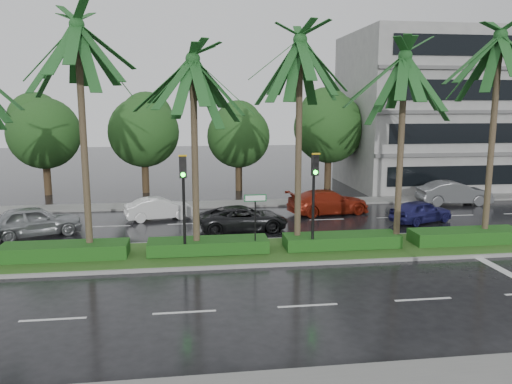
{
  "coord_description": "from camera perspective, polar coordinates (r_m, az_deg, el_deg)",
  "views": [
    {
      "loc": [
        -3.74,
        -20.07,
        6.5
      ],
      "look_at": [
        -0.83,
        1.5,
        2.67
      ],
      "focal_mm": 35.0,
      "sensor_mm": 36.0,
      "label": 1
    }
  ],
  "objects": [
    {
      "name": "ground",
      "position": [
        21.43,
        2.77,
        -7.7
      ],
      "size": [
        120.0,
        120.0,
        0.0
      ],
      "primitive_type": "plane",
      "color": "black",
      "rests_on": "ground"
    },
    {
      "name": "far_sidewalk",
      "position": [
        32.93,
        -1.01,
        -1.31
      ],
      "size": [
        40.0,
        2.0,
        0.12
      ],
      "primitive_type": "cube",
      "color": "slate",
      "rests_on": "ground"
    },
    {
      "name": "median",
      "position": [
        22.35,
        2.3,
        -6.74
      ],
      "size": [
        36.0,
        4.0,
        0.15
      ],
      "color": "gray",
      "rests_on": "ground"
    },
    {
      "name": "hedge",
      "position": [
        22.24,
        2.31,
        -5.82
      ],
      "size": [
        35.2,
        1.4,
        0.6
      ],
      "color": "#144916",
      "rests_on": "median"
    },
    {
      "name": "lane_markings",
      "position": [
        21.77,
        10.93,
        -7.57
      ],
      "size": [
        34.0,
        13.06,
        0.01
      ],
      "color": "silver",
      "rests_on": "ground"
    },
    {
      "name": "palm_row",
      "position": [
        21.31,
        -0.96,
        14.69
      ],
      "size": [
        26.3,
        4.2,
        10.25
      ],
      "color": "#453728",
      "rests_on": "median"
    },
    {
      "name": "signal_median_left",
      "position": [
        20.67,
        -8.28,
        0.11
      ],
      "size": [
        0.34,
        0.42,
        4.36
      ],
      "color": "black",
      "rests_on": "median"
    },
    {
      "name": "signal_median_right",
      "position": [
        21.33,
        6.66,
        0.45
      ],
      "size": [
        0.34,
        0.42,
        4.36
      ],
      "color": "black",
      "rests_on": "median"
    },
    {
      "name": "street_sign",
      "position": [
        21.19,
        -0.08,
        -1.95
      ],
      "size": [
        0.95,
        0.09,
        2.6
      ],
      "color": "black",
      "rests_on": "median"
    },
    {
      "name": "bg_trees",
      "position": [
        37.85,
        -2.63,
        7.25
      ],
      "size": [
        32.91,
        5.42,
        7.83
      ],
      "color": "#352418",
      "rests_on": "ground"
    },
    {
      "name": "building",
      "position": [
        43.36,
        21.15,
        8.64
      ],
      "size": [
        16.0,
        10.0,
        12.0
      ],
      "primitive_type": "cube",
      "color": "gray",
      "rests_on": "ground"
    },
    {
      "name": "car_silver",
      "position": [
        27.25,
        -24.06,
        -3.05
      ],
      "size": [
        3.41,
        4.89,
        1.55
      ],
      "primitive_type": "imported",
      "rotation": [
        0.0,
        0.0,
        1.96
      ],
      "color": "#979A9D",
      "rests_on": "ground"
    },
    {
      "name": "car_white",
      "position": [
        29.07,
        -11.0,
        -1.87
      ],
      "size": [
        2.18,
        4.04,
        1.26
      ],
      "primitive_type": "imported",
      "rotation": [
        0.0,
        0.0,
        1.8
      ],
      "color": "silver",
      "rests_on": "ground"
    },
    {
      "name": "car_darkgrey",
      "position": [
        26.04,
        -1.44,
        -3.03
      ],
      "size": [
        2.49,
        4.79,
        1.29
      ],
      "primitive_type": "imported",
      "rotation": [
        0.0,
        0.0,
        1.65
      ],
      "color": "black",
      "rests_on": "ground"
    },
    {
      "name": "car_red",
      "position": [
        30.28,
        8.26,
        -1.14
      ],
      "size": [
        2.8,
        5.25,
        1.45
      ],
      "primitive_type": "imported",
      "rotation": [
        0.0,
        0.0,
        1.73
      ],
      "color": "maroon",
      "rests_on": "ground"
    },
    {
      "name": "car_blue",
      "position": [
        29.27,
        18.32,
        -2.11
      ],
      "size": [
        2.72,
        4.02,
        1.27
      ],
      "primitive_type": "imported",
      "rotation": [
        0.0,
        0.0,
        1.93
      ],
      "color": "navy",
      "rests_on": "ground"
    },
    {
      "name": "car_grey",
      "position": [
        35.28,
        21.7,
        -0.09
      ],
      "size": [
        1.98,
        4.78,
        1.54
      ],
      "primitive_type": "imported",
      "rotation": [
        0.0,
        0.0,
        1.5
      ],
      "color": "#525356",
      "rests_on": "ground"
    }
  ]
}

